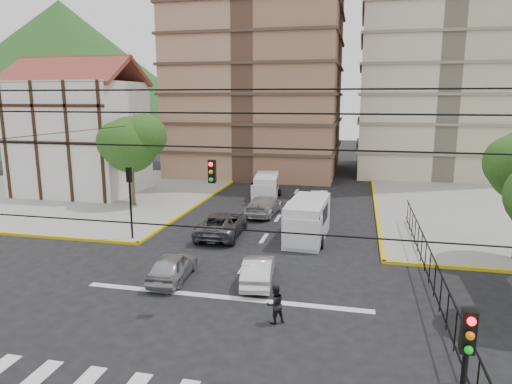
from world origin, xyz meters
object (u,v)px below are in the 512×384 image
(van_right_lane, at_px, (307,221))
(van_left_lane, at_px, (266,188))
(traffic_light_se, at_px, (464,377))
(pedestrian_crosswalk, at_px, (275,304))
(car_white_front_right, at_px, (258,270))
(traffic_light_nw, at_px, (130,191))
(car_silver_front_left, at_px, (173,266))

(van_right_lane, relative_size, van_left_lane, 1.12)
(traffic_light_se, relative_size, pedestrian_crosswalk, 2.83)
(car_white_front_right, bearing_deg, traffic_light_se, 113.92)
(car_white_front_right, distance_m, pedestrian_crosswalk, 3.97)
(van_right_lane, bearing_deg, traffic_light_nw, -163.97)
(pedestrian_crosswalk, bearing_deg, van_left_lane, -115.14)
(traffic_light_se, bearing_deg, traffic_light_nw, 135.00)
(traffic_light_se, relative_size, car_white_front_right, 1.14)
(van_right_lane, bearing_deg, pedestrian_crosswalk, -87.17)
(traffic_light_nw, distance_m, van_left_lane, 14.38)
(traffic_light_nw, xyz_separation_m, pedestrian_crosswalk, (10.44, -8.38, -2.34))
(van_left_lane, height_order, pedestrian_crosswalk, van_left_lane)
(traffic_light_nw, distance_m, van_right_lane, 10.90)
(car_white_front_right, bearing_deg, traffic_light_nw, -35.05)
(car_silver_front_left, xyz_separation_m, pedestrian_crosswalk, (5.59, -3.18, 0.11))
(traffic_light_nw, xyz_separation_m, van_right_lane, (10.45, 2.44, -1.92))
(van_right_lane, relative_size, car_silver_front_left, 1.42)
(traffic_light_se, bearing_deg, pedestrian_crosswalk, 125.56)
(car_silver_front_left, bearing_deg, van_right_lane, -129.54)
(traffic_light_nw, height_order, van_left_lane, traffic_light_nw)
(traffic_light_se, bearing_deg, van_left_lane, 109.03)
(van_right_lane, distance_m, car_white_front_right, 7.31)
(traffic_light_nw, xyz_separation_m, car_silver_front_left, (4.85, -5.20, -2.45))
(van_right_lane, height_order, car_silver_front_left, van_right_lane)
(traffic_light_se, height_order, car_white_front_right, traffic_light_se)
(traffic_light_se, distance_m, car_white_front_right, 13.01)
(traffic_light_se, height_order, van_right_lane, traffic_light_se)
(van_right_lane, xyz_separation_m, car_silver_front_left, (-5.60, -7.64, -0.53))
(traffic_light_nw, distance_m, car_silver_front_left, 7.52)
(traffic_light_nw, relative_size, car_white_front_right, 1.14)
(traffic_light_se, distance_m, car_silver_front_left, 15.16)
(car_white_front_right, height_order, pedestrian_crosswalk, pedestrian_crosswalk)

